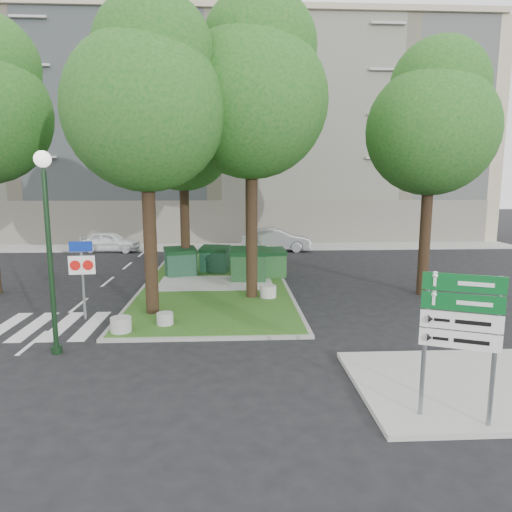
{
  "coord_description": "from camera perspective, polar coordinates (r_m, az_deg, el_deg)",
  "views": [
    {
      "loc": [
        1.27,
        -12.83,
        4.6
      ],
      "look_at": [
        2.08,
        2.84,
        2.0
      ],
      "focal_mm": 32.0,
      "sensor_mm": 36.0,
      "label": 1
    }
  ],
  "objects": [
    {
      "name": "tree_median_near_left",
      "position": [
        15.86,
        -13.39,
        19.03
      ],
      "size": [
        5.2,
        5.2,
        10.53
      ],
      "color": "black",
      "rests_on": "ground"
    },
    {
      "name": "dumpster_c",
      "position": [
        20.7,
        -0.94,
        -1.05
      ],
      "size": [
        1.67,
        1.21,
        1.51
      ],
      "rotation": [
        0.0,
        0.0,
        -0.05
      ],
      "color": "#103614",
      "rests_on": "median_island"
    },
    {
      "name": "car_white",
      "position": [
        31.31,
        -17.78,
        1.73
      ],
      "size": [
        4.02,
        1.99,
        1.32
      ],
      "primitive_type": "imported",
      "rotation": [
        0.0,
        0.0,
        1.46
      ],
      "color": "white",
      "rests_on": "ground"
    },
    {
      "name": "traffic_sign_pole",
      "position": [
        16.09,
        -20.91,
        -1.23
      ],
      "size": [
        0.84,
        0.12,
        2.81
      ],
      "rotation": [
        0.0,
        0.0,
        0.09
      ],
      "color": "slate",
      "rests_on": "ground"
    },
    {
      "name": "median_kerb",
      "position": [
        21.34,
        -4.96,
        -2.94
      ],
      "size": [
        6.3,
        16.3,
        0.1
      ],
      "primitive_type": "cube",
      "color": "gray",
      "rests_on": "ground"
    },
    {
      "name": "sidewalk_corner",
      "position": [
        11.62,
        24.94,
        -14.51
      ],
      "size": [
        5.0,
        4.0,
        0.12
      ],
      "primitive_type": "cube",
      "color": "#999993",
      "rests_on": "ground"
    },
    {
      "name": "bollard_mid",
      "position": [
        14.78,
        -11.3,
        -7.67
      ],
      "size": [
        0.52,
        0.52,
        0.37
      ],
      "primitive_type": "cylinder",
      "color": "#9A9A95",
      "rests_on": "median_island"
    },
    {
      "name": "directional_sign",
      "position": [
        9.24,
        24.21,
        -7.82
      ],
      "size": [
        1.32,
        0.59,
        2.82
      ],
      "rotation": [
        0.0,
        0.0,
        -0.4
      ],
      "color": "slate",
      "rests_on": "sidewalk_corner"
    },
    {
      "name": "street_lamp",
      "position": [
        12.94,
        -24.59,
        3.08
      ],
      "size": [
        0.43,
        0.43,
        5.35
      ],
      "color": "black",
      "rests_on": "ground"
    },
    {
      "name": "tree_street_right",
      "position": [
        19.67,
        21.33,
        15.75
      ],
      "size": [
        5.0,
        5.0,
        10.06
      ],
      "color": "black",
      "rests_on": "ground"
    },
    {
      "name": "litter_bin",
      "position": [
        23.7,
        1.67,
        -0.65
      ],
      "size": [
        0.39,
        0.39,
        0.68
      ],
      "primitive_type": "cylinder",
      "color": "gold",
      "rests_on": "median_island"
    },
    {
      "name": "apartment_building",
      "position": [
        39.0,
        -4.97,
        14.37
      ],
      "size": [
        41.0,
        12.0,
        16.0
      ],
      "primitive_type": "cube",
      "color": "tan",
      "rests_on": "ground"
    },
    {
      "name": "zebra_crossing",
      "position": [
        15.86,
        -21.48,
        -8.1
      ],
      "size": [
        5.0,
        3.0,
        0.01
      ],
      "primitive_type": "cube",
      "color": "silver",
      "rests_on": "ground"
    },
    {
      "name": "tree_median_mid",
      "position": [
        22.13,
        -8.92,
        15.47
      ],
      "size": [
        4.8,
        4.8,
        9.99
      ],
      "color": "black",
      "rests_on": "ground"
    },
    {
      "name": "bollard_right",
      "position": [
        17.77,
        1.52,
        -4.44
      ],
      "size": [
        0.64,
        0.64,
        0.45
      ],
      "primitive_type": "cylinder",
      "color": "#ABABA6",
      "rests_on": "median_island"
    },
    {
      "name": "median_island",
      "position": [
        21.33,
        -4.96,
        -2.91
      ],
      "size": [
        6.0,
        16.0,
        0.12
      ],
      "primitive_type": "cube",
      "color": "#1E4814",
      "rests_on": "ground"
    },
    {
      "name": "tree_median_near_right",
      "position": [
        17.74,
        -0.27,
        20.41
      ],
      "size": [
        5.6,
        5.6,
        11.46
      ],
      "color": "black",
      "rests_on": "ground"
    },
    {
      "name": "tree_median_far",
      "position": [
        25.19,
        -0.64,
        17.9
      ],
      "size": [
        5.8,
        5.8,
        11.93
      ],
      "color": "black",
      "rests_on": "ground"
    },
    {
      "name": "building_sidewalk",
      "position": [
        31.68,
        -5.22,
        1.13
      ],
      "size": [
        42.0,
        3.0,
        0.12
      ],
      "primitive_type": "cube",
      "color": "#999993",
      "rests_on": "ground"
    },
    {
      "name": "ground",
      "position": [
        13.69,
        -8.23,
        -10.33
      ],
      "size": [
        120.0,
        120.0,
        0.0
      ],
      "primitive_type": "plane",
      "color": "black",
      "rests_on": "ground"
    },
    {
      "name": "car_silver",
      "position": [
        30.16,
        2.55,
        2.06
      ],
      "size": [
        4.66,
        1.97,
        1.5
      ],
      "primitive_type": "imported",
      "rotation": [
        0.0,
        0.0,
        1.48
      ],
      "color": "#979A9E",
      "rests_on": "ground"
    },
    {
      "name": "dumpster_d",
      "position": [
        21.47,
        1.72,
        -0.87
      ],
      "size": [
        1.57,
        1.19,
        1.36
      ],
      "rotation": [
        0.0,
        0.0,
        0.12
      ],
      "color": "#144115",
      "rests_on": "median_island"
    },
    {
      "name": "bollard_left",
      "position": [
        14.39,
        -16.52,
        -8.2
      ],
      "size": [
        0.62,
        0.62,
        0.44
      ],
      "primitive_type": "cylinder",
      "color": "#9C9C97",
      "rests_on": "median_island"
    },
    {
      "name": "dumpster_a",
      "position": [
        22.06,
        -9.39,
        -0.71
      ],
      "size": [
        1.7,
        1.41,
        1.36
      ],
      "rotation": [
        0.0,
        0.0,
        0.3
      ],
      "color": "#0D321D",
      "rests_on": "median_island"
    },
    {
      "name": "dumpster_b",
      "position": [
        22.76,
        -5.15,
        -0.39
      ],
      "size": [
        1.6,
        1.3,
        1.3
      ],
      "rotation": [
        0.0,
        0.0,
        -0.26
      ],
      "color": "#103823",
      "rests_on": "median_island"
    }
  ]
}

